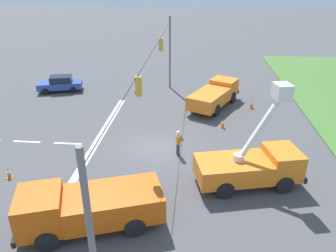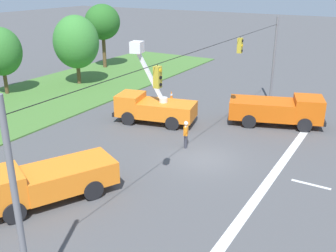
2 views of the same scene
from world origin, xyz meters
TOP-DOWN VIEW (x-y plane):
  - ground_plane at (0.00, 0.00)m, footprint 200.00×200.00m
  - lane_markings at (0.00, -5.64)m, footprint 17.60×15.25m
  - signal_gantry at (-0.03, -0.00)m, footprint 26.20×0.33m
  - utility_truck_bucket_lift at (3.75, 6.02)m, footprint 3.61×6.28m
  - utility_truck_support_near at (-8.12, 4.44)m, footprint 6.75×4.93m
  - utility_truck_support_far at (7.96, -2.03)m, footprint 4.44×7.09m
  - sedan_blue at (-10.87, -10.92)m, footprint 2.83×4.61m
  - road_worker at (0.88, 1.72)m, footprint 0.63×0.34m
  - traffic_cone_foreground_left at (4.44, -8.00)m, footprint 0.36×0.36m
  - traffic_cone_foreground_right at (-3.60, 4.93)m, footprint 0.36×0.36m
  - traffic_cone_near_bucket at (-7.88, 7.70)m, footprint 0.36×0.36m

SIDE VIEW (x-z plane):
  - ground_plane at x=0.00m, z-range 0.00..0.00m
  - lane_markings at x=0.00m, z-range 0.00..0.01m
  - traffic_cone_foreground_left at x=4.44m, z-range -0.01..0.66m
  - traffic_cone_foreground_right at x=-3.60m, z-range 0.00..0.78m
  - traffic_cone_near_bucket at x=-7.88m, z-range 0.00..0.81m
  - sedan_blue at x=-10.87m, z-range 0.01..1.57m
  - road_worker at x=0.88m, z-range 0.11..1.88m
  - utility_truck_support_near at x=-8.12m, z-range 0.09..2.10m
  - utility_truck_support_far at x=7.96m, z-range 0.09..2.27m
  - utility_truck_bucket_lift at x=3.75m, z-range -1.69..4.23m
  - signal_gantry at x=-0.03m, z-range 0.65..7.85m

